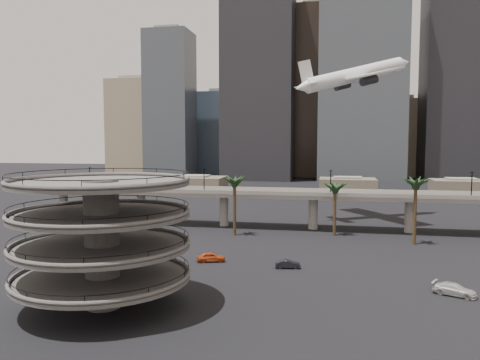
% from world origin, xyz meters
% --- Properties ---
extents(ground, '(700.00, 700.00, 0.00)m').
position_xyz_m(ground, '(0.00, 0.00, 0.00)').
color(ground, black).
rests_on(ground, ground).
extents(parking_ramp, '(22.20, 22.20, 17.35)m').
position_xyz_m(parking_ramp, '(-13.00, -4.00, 9.84)').
color(parking_ramp, '#494644').
rests_on(parking_ramp, ground).
extents(overpass, '(130.00, 9.30, 14.70)m').
position_xyz_m(overpass, '(0.00, 55.00, 7.34)').
color(overpass, gray).
rests_on(overpass, ground).
extents(palm_trees, '(42.40, 10.40, 14.00)m').
position_xyz_m(palm_trees, '(14.02, 44.65, 11.43)').
color(palm_trees, '#4A3720').
rests_on(palm_trees, ground).
extents(low_buildings, '(135.00, 27.50, 6.80)m').
position_xyz_m(low_buildings, '(6.89, 142.30, 2.86)').
color(low_buildings, brown).
rests_on(low_buildings, ground).
extents(skyline, '(269.00, 86.00, 133.91)m').
position_xyz_m(skyline, '(15.12, 217.08, 49.02)').
color(skyline, gray).
rests_on(skyline, ground).
extents(airborne_jet, '(32.87, 30.76, 12.55)m').
position_xyz_m(airborne_jet, '(20.78, 72.14, 38.51)').
color(airborne_jet, white).
rests_on(airborne_jet, ground).
extents(car_a, '(5.29, 3.37, 1.68)m').
position_xyz_m(car_a, '(-5.29, 20.37, 0.84)').
color(car_a, '#BF491B').
rests_on(car_a, ground).
extents(car_b, '(4.39, 2.18, 1.38)m').
position_xyz_m(car_b, '(8.30, 18.75, 0.69)').
color(car_b, black).
rests_on(car_b, ground).
extents(car_c, '(6.10, 4.54, 1.64)m').
position_xyz_m(car_c, '(31.97, 9.38, 0.82)').
color(car_c, '#B8B8B4').
rests_on(car_c, ground).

